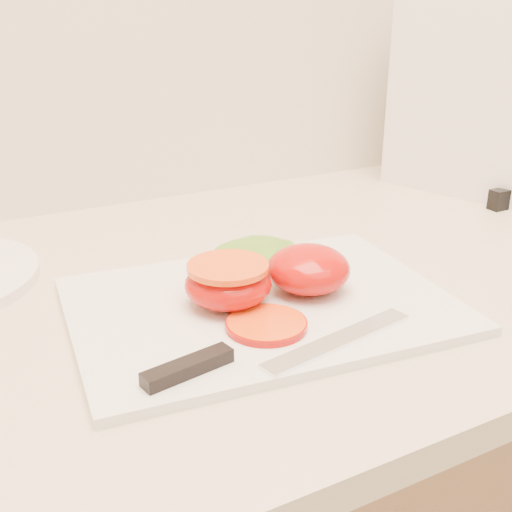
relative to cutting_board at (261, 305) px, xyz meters
name	(u,v)px	position (x,y,z in m)	size (l,w,h in m)	color
counter	(442,489)	(0.39, 0.08, -0.47)	(3.92, 0.65, 0.93)	olive
cutting_board	(261,305)	(0.00, 0.00, 0.00)	(0.37, 0.27, 0.01)	silver
tomato_half_dome	(309,269)	(0.06, 0.00, 0.03)	(0.09, 0.09, 0.05)	#C00900
tomato_half_cut	(228,282)	(-0.03, 0.01, 0.03)	(0.09, 0.09, 0.04)	#C00900
tomato_slice_0	(266,324)	(-0.02, -0.05, 0.01)	(0.07, 0.07, 0.01)	orange
lettuce_leaf_0	(258,256)	(0.04, 0.08, 0.02)	(0.11, 0.08, 0.02)	#6EA42B
knife	(250,356)	(-0.06, -0.09, 0.01)	(0.26, 0.06, 0.01)	silver
appliance	(489,92)	(0.54, 0.23, 0.15)	(0.20, 0.25, 0.30)	silver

